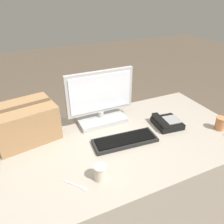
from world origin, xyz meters
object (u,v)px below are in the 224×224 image
monitor (100,102)px  paper_cup_right (220,123)px  cardboard_box (25,123)px  desk_phone (166,123)px  paper_cup_left (100,172)px  keyboard (125,140)px  spoon (79,186)px

monitor → paper_cup_right: 0.87m
paper_cup_right → cardboard_box: (-1.26, 0.47, 0.07)m
desk_phone → paper_cup_left: 0.69m
desk_phone → paper_cup_right: size_ratio=2.20×
paper_cup_left → paper_cup_right: 0.95m
keyboard → spoon: 0.45m
monitor → cardboard_box: 0.53m
desk_phone → paper_cup_right: paper_cup_right is taller
spoon → cardboard_box: 0.59m
paper_cup_right → cardboard_box: size_ratio=0.22×
monitor → spoon: monitor is taller
desk_phone → spoon: size_ratio=1.78×
paper_cup_left → paper_cup_right: (0.95, 0.08, 0.00)m
monitor → keyboard: bearing=-82.4°
keyboard → paper_cup_left: size_ratio=4.90×
spoon → paper_cup_right: bearing=54.5°
paper_cup_left → spoon: size_ratio=0.76×
monitor → desk_phone: bearing=-33.2°
monitor → cardboard_box: (-0.53, 0.01, -0.04)m
monitor → keyboard: size_ratio=1.15×
paper_cup_right → spoon: 1.08m
desk_phone → spoon: desk_phone is taller
spoon → cardboard_box: cardboard_box is taller
spoon → cardboard_box: (-0.19, 0.55, 0.12)m
paper_cup_left → desk_phone: bearing=23.5°
paper_cup_left → monitor: bearing=67.6°
monitor → paper_cup_left: (-0.22, -0.54, -0.11)m
keyboard → cardboard_box: bearing=155.4°
monitor → paper_cup_left: monitor is taller
paper_cup_right → desk_phone: bearing=148.3°
desk_phone → cardboard_box: size_ratio=0.48×
keyboard → paper_cup_right: size_ratio=4.60×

